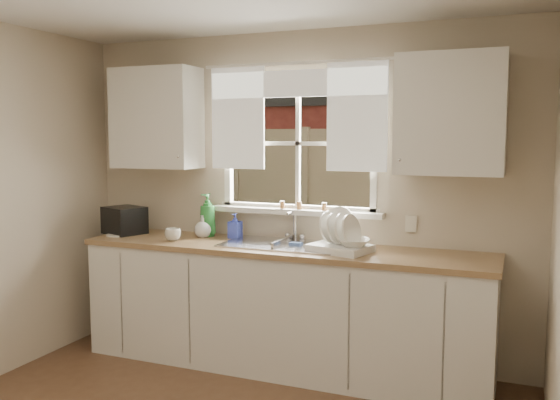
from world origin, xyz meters
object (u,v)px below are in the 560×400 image
at_px(soap_bottle_a, 208,215).
at_px(black_appliance, 125,220).
at_px(cup, 173,235).
at_px(dish_rack, 340,240).

distance_m(soap_bottle_a, black_appliance, 0.71).
relative_size(soap_bottle_a, cup, 2.82).
bearing_deg(soap_bottle_a, black_appliance, -150.91).
height_order(dish_rack, cup, dish_rack).
bearing_deg(cup, black_appliance, 154.93).
xyz_separation_m(soap_bottle_a, black_appliance, (-0.70, -0.14, -0.06)).
bearing_deg(dish_rack, soap_bottle_a, 169.70).
height_order(soap_bottle_a, cup, soap_bottle_a).
bearing_deg(cup, soap_bottle_a, 53.13).
height_order(dish_rack, black_appliance, dish_rack).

